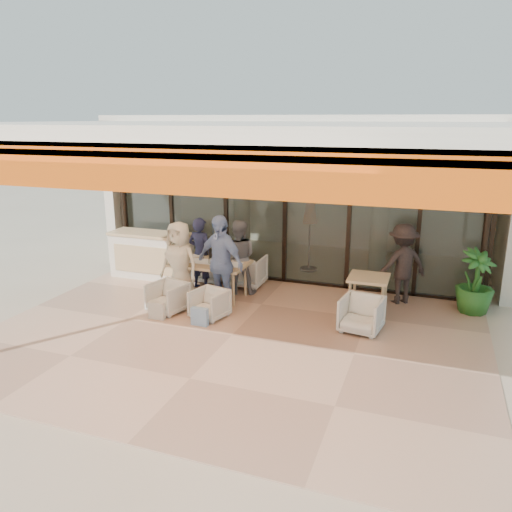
{
  "coord_description": "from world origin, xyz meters",
  "views": [
    {
      "loc": [
        2.92,
        -6.95,
        3.46
      ],
      "look_at": [
        0.1,
        0.9,
        1.15
      ],
      "focal_mm": 35.0,
      "sensor_mm": 36.0,
      "label": 1
    }
  ],
  "objects_px": {
    "host_counter": "(152,255)",
    "diner_periwinkle": "(220,263)",
    "chair_near_left": "(168,296)",
    "side_table": "(369,282)",
    "standing_woman": "(402,264)",
    "chair_far_right": "(247,269)",
    "chair_far_left": "(211,267)",
    "side_chair": "(361,313)",
    "potted_palm": "(475,282)",
    "diner_cream": "(180,263)",
    "diner_grey": "(238,257)",
    "diner_navy": "(200,254)",
    "dining_table": "(210,265)",
    "chair_near_right": "(209,303)"
  },
  "relations": [
    {
      "from": "diner_periwinkle",
      "to": "side_chair",
      "type": "bearing_deg",
      "value": 15.43
    },
    {
      "from": "diner_navy",
      "to": "standing_woman",
      "type": "xyz_separation_m",
      "value": [
        3.98,
        0.53,
        0.02
      ]
    },
    {
      "from": "diner_cream",
      "to": "chair_far_left",
      "type": "bearing_deg",
      "value": 97.04
    },
    {
      "from": "chair_far_right",
      "to": "chair_far_left",
      "type": "bearing_deg",
      "value": 0.06
    },
    {
      "from": "diner_grey",
      "to": "potted_palm",
      "type": "height_order",
      "value": "diner_grey"
    },
    {
      "from": "chair_far_left",
      "to": "potted_palm",
      "type": "relative_size",
      "value": 0.57
    },
    {
      "from": "diner_cream",
      "to": "side_chair",
      "type": "bearing_deg",
      "value": 4.09
    },
    {
      "from": "diner_periwinkle",
      "to": "host_counter",
      "type": "bearing_deg",
      "value": 170.68
    },
    {
      "from": "host_counter",
      "to": "chair_near_right",
      "type": "height_order",
      "value": "host_counter"
    },
    {
      "from": "host_counter",
      "to": "potted_palm",
      "type": "xyz_separation_m",
      "value": [
        6.63,
        0.15,
        0.07
      ]
    },
    {
      "from": "chair_near_left",
      "to": "side_table",
      "type": "distance_m",
      "value": 3.65
    },
    {
      "from": "chair_near_left",
      "to": "diner_grey",
      "type": "distance_m",
      "value": 1.69
    },
    {
      "from": "chair_far_left",
      "to": "diner_navy",
      "type": "relative_size",
      "value": 0.45
    },
    {
      "from": "chair_near_left",
      "to": "standing_woman",
      "type": "bearing_deg",
      "value": 40.48
    },
    {
      "from": "dining_table",
      "to": "chair_near_left",
      "type": "xyz_separation_m",
      "value": [
        -0.41,
        -0.96,
        -0.37
      ]
    },
    {
      "from": "chair_near_right",
      "to": "potted_palm",
      "type": "relative_size",
      "value": 0.49
    },
    {
      "from": "diner_cream",
      "to": "potted_palm",
      "type": "relative_size",
      "value": 1.34
    },
    {
      "from": "dining_table",
      "to": "side_chair",
      "type": "height_order",
      "value": "dining_table"
    },
    {
      "from": "diner_periwinkle",
      "to": "side_table",
      "type": "distance_m",
      "value": 2.71
    },
    {
      "from": "side_chair",
      "to": "chair_far_right",
      "type": "bearing_deg",
      "value": 157.38
    },
    {
      "from": "diner_periwinkle",
      "to": "diner_navy",
      "type": "bearing_deg",
      "value": 152.34
    },
    {
      "from": "diner_grey",
      "to": "diner_periwinkle",
      "type": "relative_size",
      "value": 0.85
    },
    {
      "from": "chair_near_right",
      "to": "side_table",
      "type": "height_order",
      "value": "side_table"
    },
    {
      "from": "chair_far_right",
      "to": "diner_navy",
      "type": "height_order",
      "value": "diner_navy"
    },
    {
      "from": "host_counter",
      "to": "diner_periwinkle",
      "type": "bearing_deg",
      "value": -28.64
    },
    {
      "from": "dining_table",
      "to": "standing_woman",
      "type": "relative_size",
      "value": 0.96
    },
    {
      "from": "side_table",
      "to": "potted_palm",
      "type": "height_order",
      "value": "potted_palm"
    },
    {
      "from": "chair_far_left",
      "to": "side_chair",
      "type": "height_order",
      "value": "chair_far_left"
    },
    {
      "from": "diner_grey",
      "to": "diner_cream",
      "type": "relative_size",
      "value": 0.95
    },
    {
      "from": "chair_far_left",
      "to": "chair_near_right",
      "type": "distance_m",
      "value": 2.08
    },
    {
      "from": "host_counter",
      "to": "chair_far_right",
      "type": "height_order",
      "value": "host_counter"
    },
    {
      "from": "side_chair",
      "to": "host_counter",
      "type": "bearing_deg",
      "value": 172.41
    },
    {
      "from": "standing_woman",
      "to": "chair_far_right",
      "type": "bearing_deg",
      "value": -33.58
    },
    {
      "from": "diner_grey",
      "to": "diner_periwinkle",
      "type": "height_order",
      "value": "diner_periwinkle"
    },
    {
      "from": "side_table",
      "to": "side_chair",
      "type": "relative_size",
      "value": 1.11
    },
    {
      "from": "chair_far_left",
      "to": "side_chair",
      "type": "relative_size",
      "value": 1.02
    },
    {
      "from": "chair_near_right",
      "to": "diner_navy",
      "type": "bearing_deg",
      "value": 135.09
    },
    {
      "from": "chair_near_right",
      "to": "side_chair",
      "type": "xyz_separation_m",
      "value": [
        2.63,
        0.32,
        0.04
      ]
    },
    {
      "from": "host_counter",
      "to": "chair_far_right",
      "type": "relative_size",
      "value": 2.53
    },
    {
      "from": "diner_periwinkle",
      "to": "diner_cream",
      "type": "bearing_deg",
      "value": -160.69
    },
    {
      "from": "chair_far_left",
      "to": "side_chair",
      "type": "bearing_deg",
      "value": 160.22
    },
    {
      "from": "side_table",
      "to": "diner_grey",
      "type": "bearing_deg",
      "value": 172.89
    },
    {
      "from": "chair_far_left",
      "to": "diner_grey",
      "type": "relative_size",
      "value": 0.45
    },
    {
      "from": "chair_near_right",
      "to": "standing_woman",
      "type": "bearing_deg",
      "value": 45.7
    },
    {
      "from": "chair_near_left",
      "to": "standing_woman",
      "type": "height_order",
      "value": "standing_woman"
    },
    {
      "from": "chair_far_right",
      "to": "standing_woman",
      "type": "bearing_deg",
      "value": -179.41
    },
    {
      "from": "host_counter",
      "to": "chair_near_left",
      "type": "xyz_separation_m",
      "value": [
        1.35,
        -1.7,
        -0.22
      ]
    },
    {
      "from": "potted_palm",
      "to": "chair_near_right",
      "type": "bearing_deg",
      "value": -157.39
    },
    {
      "from": "diner_cream",
      "to": "side_table",
      "type": "bearing_deg",
      "value": 16.38
    },
    {
      "from": "chair_near_right",
      "to": "side_table",
      "type": "xyz_separation_m",
      "value": [
        2.63,
        1.07,
        0.35
      ]
    }
  ]
}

